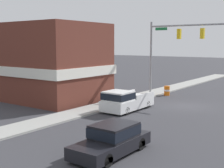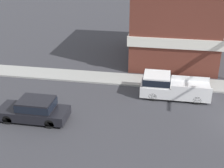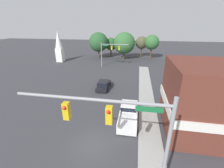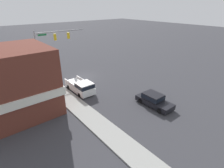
% 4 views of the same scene
% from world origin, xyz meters
% --- Properties ---
extents(ground_plane, '(200.00, 200.00, 0.00)m').
position_xyz_m(ground_plane, '(0.00, 0.00, 0.00)').
color(ground_plane, '#38383D').
extents(sidewalk_curb, '(2.40, 60.00, 0.14)m').
position_xyz_m(sidewalk_curb, '(5.70, 0.00, 0.07)').
color(sidewalk_curb, '#9E9E99').
rests_on(sidewalk_curb, ground).
extents(near_signal_assembly, '(8.73, 0.49, 7.99)m').
position_xyz_m(near_signal_assembly, '(3.23, -4.17, 5.85)').
color(near_signal_assembly, gray).
rests_on(near_signal_assembly, ground).
extents(car_lead, '(1.95, 4.77, 1.55)m').
position_xyz_m(car_lead, '(-1.98, 13.87, 0.80)').
color(car_lead, black).
rests_on(car_lead, ground).
extents(pickup_truck_parked, '(2.15, 5.32, 1.79)m').
position_xyz_m(pickup_truck_parked, '(3.23, 4.95, 0.89)').
color(pickup_truck_parked, black).
rests_on(pickup_truck_parked, ground).
extents(construction_barrel, '(0.62, 0.62, 1.03)m').
position_xyz_m(construction_barrel, '(3.90, -4.35, 0.52)').
color(construction_barrel, orange).
rests_on(construction_barrel, ground).
extents(corner_brick_building, '(10.78, 8.33, 7.59)m').
position_xyz_m(corner_brick_building, '(12.64, 4.67, 3.71)').
color(corner_brick_building, brown).
rests_on(corner_brick_building, ground).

